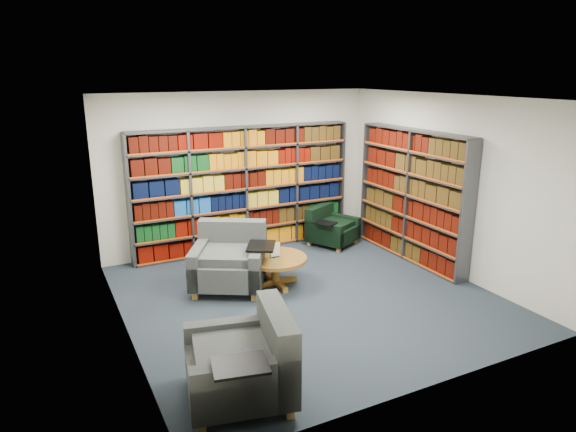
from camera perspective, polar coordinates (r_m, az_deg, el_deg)
name	(u,v)px	position (r m, az deg, el deg)	size (l,w,h in m)	color
room_shell	(308,202)	(7.03, 2.20, 1.54)	(5.02, 5.02, 2.82)	#1B262E
bookshelf_back	(244,189)	(9.16, -4.90, 2.96)	(4.00, 0.28, 2.20)	#47494F
bookshelf_right	(412,196)	(8.89, 13.62, 2.16)	(0.28, 2.50, 2.20)	#47494F
chair_teal_left	(230,261)	(7.77, -6.45, -5.03)	(1.40, 1.40, 0.94)	#0A1C39
chair_green_right	(329,229)	(9.62, 4.61, -1.46)	(1.04, 1.04, 0.70)	black
chair_teal_front	(249,364)	(5.25, -4.39, -16.09)	(1.19, 1.29, 0.91)	#0A1C39
coffee_table	(275,263)	(7.73, -1.42, -5.20)	(0.95, 0.95, 0.67)	olive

